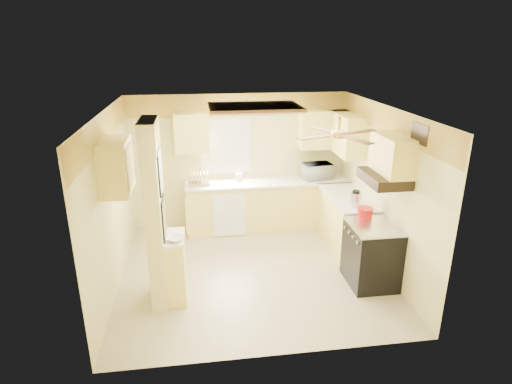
{
  "coord_description": "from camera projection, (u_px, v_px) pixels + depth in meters",
  "views": [
    {
      "loc": [
        -0.77,
        -5.8,
        3.41
      ],
      "look_at": [
        0.1,
        0.35,
        1.18
      ],
      "focal_mm": 30.0,
      "sensor_mm": 36.0,
      "label": 1
    }
  ],
  "objects": [
    {
      "name": "partition_ledge",
      "position": [
        176.0,
        269.0,
        5.84
      ],
      "size": [
        0.25,
        0.55,
        0.9
      ],
      "primitive_type": "cube",
      "color": "#EBD463",
      "rests_on": "floor"
    },
    {
      "name": "wall_left",
      "position": [
        111.0,
        203.0,
        5.97
      ],
      "size": [
        0.0,
        3.8,
        3.8
      ],
      "primitive_type": "plane",
      "rotation": [
        1.57,
        0.0,
        1.57
      ],
      "color": "#DDD187",
      "rests_on": "floor"
    },
    {
      "name": "countertop_back",
      "position": [
        268.0,
        182.0,
        7.89
      ],
      "size": [
        3.04,
        0.64,
        0.04
      ],
      "primitive_type": "cube",
      "color": "white",
      "rests_on": "lower_cabinets_back"
    },
    {
      "name": "ledge_top",
      "position": [
        174.0,
        238.0,
        5.68
      ],
      "size": [
        0.28,
        0.58,
        0.04
      ],
      "primitive_type": "cube",
      "color": "white",
      "rests_on": "partition_ledge"
    },
    {
      "name": "poster_menu",
      "position": [
        160.0,
        171.0,
        5.35
      ],
      "size": [
        0.02,
        0.42,
        0.57
      ],
      "color": "black",
      "rests_on": "partition_column"
    },
    {
      "name": "wall_front",
      "position": [
        276.0,
        258.0,
        4.46
      ],
      "size": [
        4.0,
        0.0,
        4.0
      ],
      "primitive_type": "plane",
      "rotation": [
        -1.57,
        0.0,
        0.0
      ],
      "color": "#DDD187",
      "rests_on": "floor"
    },
    {
      "name": "bowl",
      "position": [
        175.0,
        239.0,
        5.54
      ],
      "size": [
        0.29,
        0.29,
        0.05
      ],
      "primitive_type": "imported",
      "rotation": [
        0.0,
        0.0,
        -0.37
      ],
      "color": "white",
      "rests_on": "ledge_top"
    },
    {
      "name": "dish_rack",
      "position": [
        199.0,
        180.0,
        7.68
      ],
      "size": [
        0.38,
        0.29,
        0.21
      ],
      "color": "tan",
      "rests_on": "countertop_back"
    },
    {
      "name": "countertop_right",
      "position": [
        348.0,
        197.0,
        7.13
      ],
      "size": [
        0.64,
        1.44,
        0.04
      ],
      "primitive_type": "cube",
      "color": "white",
      "rests_on": "lower_cabinets_right"
    },
    {
      "name": "upper_cab_back_right",
      "position": [
        323.0,
        129.0,
        7.84
      ],
      "size": [
        0.9,
        0.35,
        0.7
      ],
      "primitive_type": "cube",
      "color": "#EBD463",
      "rests_on": "wall_back"
    },
    {
      "name": "kettle",
      "position": [
        356.0,
        199.0,
        6.66
      ],
      "size": [
        0.17,
        0.17,
        0.26
      ],
      "color": "silver",
      "rests_on": "countertop_right"
    },
    {
      "name": "lower_cabinets_back",
      "position": [
        268.0,
        205.0,
        8.06
      ],
      "size": [
        3.0,
        0.6,
        0.9
      ],
      "primitive_type": "cube",
      "color": "#EBD463",
      "rests_on": "floor"
    },
    {
      "name": "poster_nashville",
      "position": [
        164.0,
        219.0,
        5.57
      ],
      "size": [
        0.02,
        0.42,
        0.57
      ],
      "color": "black",
      "rests_on": "partition_column"
    },
    {
      "name": "window",
      "position": [
        225.0,
        146.0,
        7.86
      ],
      "size": [
        0.92,
        0.02,
        1.02
      ],
      "color": "white",
      "rests_on": "wall_back"
    },
    {
      "name": "microwave",
      "position": [
        317.0,
        171.0,
        7.98
      ],
      "size": [
        0.57,
        0.43,
        0.29
      ],
      "primitive_type": "imported",
      "rotation": [
        0.0,
        0.0,
        3.3
      ],
      "color": "white",
      "rests_on": "countertop_back"
    },
    {
      "name": "partition_column",
      "position": [
        155.0,
        216.0,
        5.54
      ],
      "size": [
        0.2,
        0.7,
        2.5
      ],
      "primitive_type": "cube",
      "color": "#DDD187",
      "rests_on": "floor"
    },
    {
      "name": "ceiling_light_panel",
      "position": [
        254.0,
        108.0,
        6.3
      ],
      "size": [
        1.35,
        0.95,
        0.06
      ],
      "color": "brown",
      "rests_on": "ceiling"
    },
    {
      "name": "wallpaper_border",
      "position": [
        238.0,
        105.0,
        7.63
      ],
      "size": [
        4.0,
        0.02,
        0.4
      ],
      "primitive_type": "cube",
      "color": "#FAD749",
      "rests_on": "wall_back"
    },
    {
      "name": "upper_cab_back_left",
      "position": [
        192.0,
        133.0,
        7.53
      ],
      "size": [
        0.6,
        0.35,
        0.7
      ],
      "primitive_type": "cube",
      "color": "#EBD463",
      "rests_on": "wall_back"
    },
    {
      "name": "dishwasher_panel",
      "position": [
        229.0,
        215.0,
        7.68
      ],
      "size": [
        0.58,
        0.02,
        0.8
      ],
      "primitive_type": "cube",
      "color": "white",
      "rests_on": "lower_cabinets_back"
    },
    {
      "name": "upper_cab_over_stove",
      "position": [
        393.0,
        155.0,
        5.72
      ],
      "size": [
        0.35,
        0.76,
        0.52
      ],
      "primitive_type": "cube",
      "color": "#EBD463",
      "rests_on": "wall_right"
    },
    {
      "name": "ceiling_fan",
      "position": [
        338.0,
        134.0,
        5.36
      ],
      "size": [
        1.15,
        1.15,
        0.26
      ],
      "color": "gold",
      "rests_on": "ceiling"
    },
    {
      "name": "vent_grate",
      "position": [
        420.0,
        134.0,
        5.3
      ],
      "size": [
        0.02,
        0.4,
        0.25
      ],
      "primitive_type": "cube",
      "color": "black",
      "rests_on": "wall_right"
    },
    {
      "name": "wall_back",
      "position": [
        239.0,
        161.0,
        8.0
      ],
      "size": [
        4.0,
        0.0,
        4.0
      ],
      "primitive_type": "plane",
      "rotation": [
        1.57,
        0.0,
        0.0
      ],
      "color": "#DDD187",
      "rests_on": "floor"
    },
    {
      "name": "utensil_crock",
      "position": [
        239.0,
        177.0,
        7.89
      ],
      "size": [
        0.11,
        0.11,
        0.21
      ],
      "color": "white",
      "rests_on": "countertop_back"
    },
    {
      "name": "upper_cab_right",
      "position": [
        347.0,
        134.0,
        7.44
      ],
      "size": [
        0.35,
        1.0,
        0.7
      ],
      "primitive_type": "cube",
      "color": "#EBD463",
      "rests_on": "wall_right"
    },
    {
      "name": "range_hood",
      "position": [
        384.0,
        178.0,
        5.82
      ],
      "size": [
        0.5,
        0.76,
        0.14
      ],
      "primitive_type": "cube",
      "color": "black",
      "rests_on": "upper_cab_over_stove"
    },
    {
      "name": "wall_right",
      "position": [
        383.0,
        190.0,
        6.5
      ],
      "size": [
        0.0,
        3.8,
        3.8
      ],
      "primitive_type": "plane",
      "rotation": [
        1.57,
        0.0,
        -1.57
      ],
      "color": "#DDD187",
      "rests_on": "floor"
    },
    {
      "name": "stove",
      "position": [
        371.0,
        254.0,
        6.21
      ],
      "size": [
        0.68,
        0.77,
        0.92
      ],
      "color": "black",
      "rests_on": "floor"
    },
    {
      "name": "lower_cabinets_right",
      "position": [
        347.0,
        223.0,
        7.29
      ],
      "size": [
        0.6,
        1.4,
        0.9
      ],
      "primitive_type": "cube",
      "color": "#EBD463",
      "rests_on": "floor"
    },
    {
      "name": "ceiling",
      "position": [
        252.0,
        110.0,
        5.81
      ],
      "size": [
        4.0,
        4.0,
        0.0
      ],
      "primitive_type": "plane",
      "rotation": [
        3.14,
        0.0,
        0.0
      ],
      "color": "white",
      "rests_on": "wall_back"
    },
    {
      "name": "upper_cab_left_wall",
      "position": [
        116.0,
        166.0,
        5.56
      ],
      "size": [
        0.35,
        0.75,
        0.7
      ],
      "primitive_type": "cube",
      "color": "#EBD463",
      "rests_on": "wall_left"
    },
    {
      "name": "dutch_oven",
      "position": [
        365.0,
        213.0,
        6.3
      ],
      "size": [
        0.24,
        0.24,
        0.16
      ],
      "color": "red",
      "rests_on": "stove"
    },
    {
      "name": "floor",
      "position": [
        253.0,
        271.0,
        6.65
      ],
      "size": [
        4.0,
        4.0,
        0.0
      ],
      "primitive_type": "plane",
      "color": "tan",
      "rests_on": "ground"
    }
  ]
}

